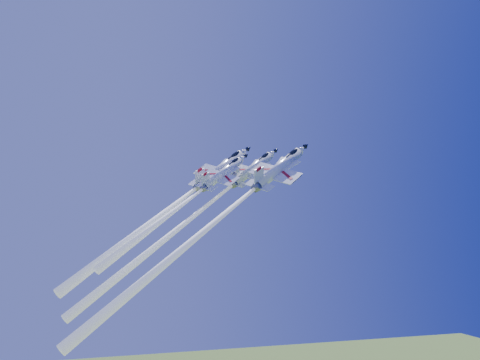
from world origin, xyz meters
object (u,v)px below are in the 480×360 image
object	(u,v)px
jet_lead	(193,217)
jet_left	(172,206)
jet_slot	(185,203)
jet_right	(213,223)

from	to	relation	value
jet_lead	jet_left	size ratio (longest dim) A/B	1.12
jet_left	jet_slot	distance (m)	4.02
jet_lead	jet_slot	distance (m)	4.44
jet_lead	jet_left	bearing A→B (deg)	-133.86
jet_lead	jet_left	xyz separation A→B (m)	(-4.14, 0.80, 2.02)
jet_left	jet_slot	bearing A→B (deg)	-6.05
jet_lead	jet_right	world-z (taller)	jet_lead
jet_lead	jet_left	world-z (taller)	jet_left
jet_right	jet_slot	world-z (taller)	jet_right
jet_lead	jet_slot	world-z (taller)	jet_lead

